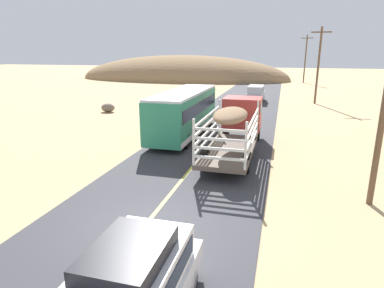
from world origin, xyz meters
The scene contains 10 objects.
ground_plane centered at (0.00, 0.00, 0.00)m, with size 240.00×240.00×0.00m, color tan.
road_surface centered at (0.00, 0.00, 0.01)m, with size 8.00×120.00×0.02m, color #38383D.
road_centre_line centered at (0.00, 0.00, 0.02)m, with size 0.16×117.60×0.00m, color #D8CC4C.
livestock_truck centered at (1.78, 10.94, 1.79)m, with size 2.53×9.70×3.02m.
bus centered at (-2.39, 13.07, 1.75)m, with size 2.54×10.00×3.21m.
car_far centered at (1.20, 31.33, 1.09)m, with size 1.90×4.62×1.93m.
power_pole_mid centered at (8.07, 31.80, 4.60)m, with size 2.20×0.24×8.60m.
power_pole_far centered at (8.07, 59.42, 4.75)m, with size 2.20×0.24×8.91m.
boulder_near_shoulder centered at (-12.62, 20.33, 0.43)m, with size 1.40×1.09×0.87m, color #756656.
distant_hill centered at (-17.30, 61.18, 0.00)m, with size 46.31×21.36×10.25m, color #8D6E4C.
Camera 1 is at (4.38, -9.58, 5.98)m, focal length 31.05 mm.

